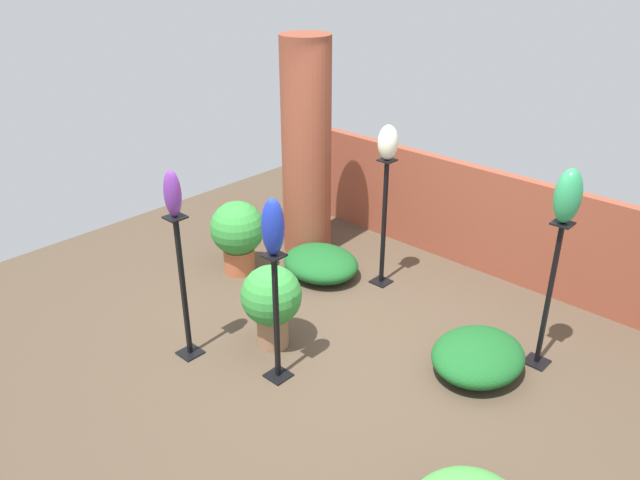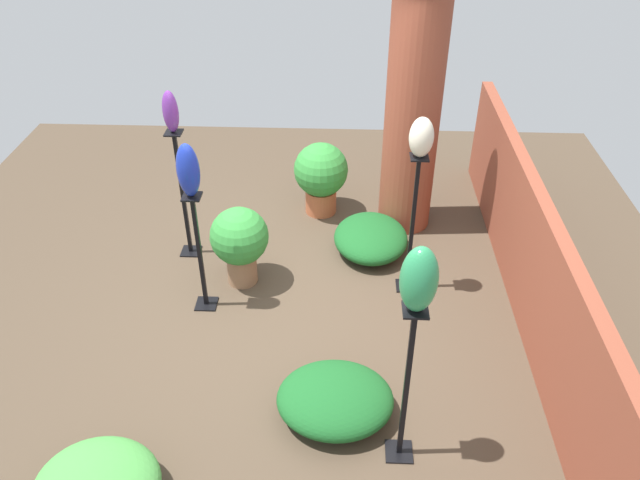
{
  "view_description": "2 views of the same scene",
  "coord_description": "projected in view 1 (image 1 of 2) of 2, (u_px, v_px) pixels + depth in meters",
  "views": [
    {
      "loc": [
        3.21,
        -3.7,
        3.5
      ],
      "look_at": [
        -0.29,
        0.07,
        0.96
      ],
      "focal_mm": 35.0,
      "sensor_mm": 36.0,
      "label": 1
    },
    {
      "loc": [
        4.4,
        0.54,
        3.92
      ],
      "look_at": [
        0.27,
        0.36,
        1.01
      ],
      "focal_mm": 35.0,
      "sensor_mm": 36.0,
      "label": 2
    }
  ],
  "objects": [
    {
      "name": "ground_plane",
      "position": [
        338.0,
        342.0,
        5.94
      ],
      "size": [
        8.0,
        8.0,
        0.0
      ],
      "primitive_type": "plane",
      "color": "#4C3D2D"
    },
    {
      "name": "brick_wall_back",
      "position": [
        467.0,
        215.0,
        7.13
      ],
      "size": [
        5.6,
        0.12,
        1.21
      ],
      "primitive_type": "cube",
      "color": "brown",
      "rests_on": "ground"
    },
    {
      "name": "brick_pillar",
      "position": [
        306.0,
        149.0,
        7.15
      ],
      "size": [
        0.57,
        0.57,
        2.55
      ],
      "primitive_type": "cylinder",
      "color": "brown",
      "rests_on": "ground"
    },
    {
      "name": "pedestal_ivory",
      "position": [
        384.0,
        228.0,
        6.66
      ],
      "size": [
        0.2,
        0.2,
        1.44
      ],
      "color": "black",
      "rests_on": "ground"
    },
    {
      "name": "pedestal_jade",
      "position": [
        548.0,
        302.0,
        5.37
      ],
      "size": [
        0.2,
        0.2,
        1.4
      ],
      "color": "black",
      "rests_on": "ground"
    },
    {
      "name": "pedestal_cobalt",
      "position": [
        276.0,
        323.0,
        5.24
      ],
      "size": [
        0.2,
        0.2,
        1.21
      ],
      "color": "black",
      "rests_on": "ground"
    },
    {
      "name": "pedestal_violet",
      "position": [
        184.0,
        294.0,
        5.5
      ],
      "size": [
        0.2,
        0.2,
        1.39
      ],
      "color": "black",
      "rests_on": "ground"
    },
    {
      "name": "art_vase_ivory",
      "position": [
        388.0,
        142.0,
        6.24
      ],
      "size": [
        0.21,
        0.21,
        0.36
      ],
      "primitive_type": "ellipsoid",
      "color": "beige",
      "rests_on": "pedestal_ivory"
    },
    {
      "name": "art_vase_jade",
      "position": [
        568.0,
        196.0,
        4.94
      ],
      "size": [
        0.22,
        0.23,
        0.46
      ],
      "primitive_type": "ellipsoid",
      "color": "#2D9356",
      "rests_on": "pedestal_jade"
    },
    {
      "name": "art_vase_cobalt",
      "position": [
        273.0,
        227.0,
        4.84
      ],
      "size": [
        0.18,
        0.19,
        0.48
      ],
      "primitive_type": "ellipsoid",
      "color": "#192D9E",
      "rests_on": "pedestal_cobalt"
    },
    {
      "name": "art_vase_violet",
      "position": [
        173.0,
        194.0,
        5.07
      ],
      "size": [
        0.14,
        0.15,
        0.41
      ],
      "primitive_type": "ellipsoid",
      "color": "#6B2D8C",
      "rests_on": "pedestal_violet"
    },
    {
      "name": "potted_plant_walkway_edge",
      "position": [
        238.0,
        232.0,
        6.98
      ],
      "size": [
        0.61,
        0.61,
        0.85
      ],
      "color": "#B25B38",
      "rests_on": "ground"
    },
    {
      "name": "potted_plant_front_right",
      "position": [
        271.0,
        300.0,
        5.69
      ],
      "size": [
        0.56,
        0.56,
        0.82
      ],
      "color": "#936B4C",
      "rests_on": "ground"
    },
    {
      "name": "foliage_bed_west",
      "position": [
        478.0,
        356.0,
        5.48
      ],
      "size": [
        0.78,
        0.9,
        0.32
      ],
      "primitive_type": "ellipsoid",
      "color": "#195923",
      "rests_on": "ground"
    },
    {
      "name": "foliage_bed_center",
      "position": [
        321.0,
        263.0,
        7.03
      ],
      "size": [
        0.9,
        0.78,
        0.31
      ],
      "primitive_type": "ellipsoid",
      "color": "#195923",
      "rests_on": "ground"
    }
  ]
}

